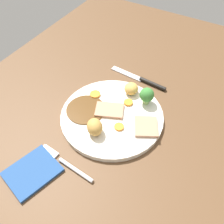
# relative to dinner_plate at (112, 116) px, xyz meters

# --- Properties ---
(dining_table) EXTENTS (1.20, 0.84, 0.04)m
(dining_table) POSITION_rel_dinner_plate_xyz_m (0.02, 0.02, -0.02)
(dining_table) COLOR brown
(dining_table) RESTS_ON ground
(dinner_plate) EXTENTS (0.27, 0.27, 0.01)m
(dinner_plate) POSITION_rel_dinner_plate_xyz_m (0.00, 0.00, 0.00)
(dinner_plate) COLOR silver
(dinner_plate) RESTS_ON dining_table
(gravy_pool) EXTENTS (0.10, 0.10, 0.00)m
(gravy_pool) POSITION_rel_dinner_plate_xyz_m (-0.02, 0.07, 0.01)
(gravy_pool) COLOR #563819
(gravy_pool) RESTS_ON dinner_plate
(meat_slice_main) EXTENTS (0.07, 0.09, 0.01)m
(meat_slice_main) POSITION_rel_dinner_plate_xyz_m (0.01, 0.01, 0.01)
(meat_slice_main) COLOR tan
(meat_slice_main) RESTS_ON dinner_plate
(meat_slice_under) EXTENTS (0.08, 0.08, 0.01)m
(meat_slice_under) POSITION_rel_dinner_plate_xyz_m (0.01, -0.10, 0.01)
(meat_slice_under) COLOR tan
(meat_slice_under) RESTS_ON dinner_plate
(roast_potato_left) EXTENTS (0.06, 0.06, 0.04)m
(roast_potato_left) POSITION_rel_dinner_plate_xyz_m (-0.07, 0.01, 0.03)
(roast_potato_left) COLOR #BC8C42
(roast_potato_left) RESTS_ON dinner_plate
(roast_potato_right) EXTENTS (0.06, 0.05, 0.03)m
(roast_potato_right) POSITION_rel_dinner_plate_xyz_m (0.10, -0.01, 0.02)
(roast_potato_right) COLOR tan
(roast_potato_right) RESTS_ON dinner_plate
(carrot_coin_front) EXTENTS (0.02, 0.02, 0.01)m
(carrot_coin_front) POSITION_rel_dinner_plate_xyz_m (0.06, -0.02, 0.01)
(carrot_coin_front) COLOR orange
(carrot_coin_front) RESTS_ON dinner_plate
(carrot_coin_back) EXTENTS (0.03, 0.03, 0.01)m
(carrot_coin_back) POSITION_rel_dinner_plate_xyz_m (0.04, 0.08, 0.01)
(carrot_coin_back) COLOR orange
(carrot_coin_back) RESTS_ON dinner_plate
(carrot_coin_side) EXTENTS (0.02, 0.02, 0.01)m
(carrot_coin_side) POSITION_rel_dinner_plate_xyz_m (-0.03, -0.04, 0.01)
(carrot_coin_side) COLOR orange
(carrot_coin_side) RESTS_ON dinner_plate
(broccoli_floret) EXTENTS (0.04, 0.04, 0.05)m
(broccoli_floret) POSITION_rel_dinner_plate_xyz_m (0.08, -0.06, 0.03)
(broccoli_floret) COLOR #8CB766
(broccoli_floret) RESTS_ON dinner_plate
(fork) EXTENTS (0.03, 0.15, 0.01)m
(fork) POSITION_rel_dinner_plate_xyz_m (-0.17, 0.03, -0.00)
(fork) COLOR silver
(fork) RESTS_ON dining_table
(knife) EXTENTS (0.03, 0.19, 0.01)m
(knife) POSITION_rel_dinner_plate_xyz_m (0.17, -0.01, -0.00)
(knife) COLOR black
(knife) RESTS_ON dining_table
(folded_napkin) EXTENTS (0.13, 0.12, 0.01)m
(folded_napkin) POSITION_rel_dinner_plate_xyz_m (-0.23, 0.07, -0.00)
(folded_napkin) COLOR navy
(folded_napkin) RESTS_ON dining_table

